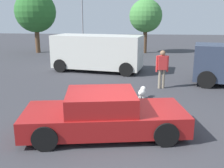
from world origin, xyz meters
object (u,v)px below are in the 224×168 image
at_px(dog, 142,92).
at_px(light_post_mid, 82,8).
at_px(sedan_foreground, 104,114).
at_px(pedestrian, 162,66).
at_px(van_white, 98,52).

distance_m(dog, light_post_mid, 19.63).
relative_size(sedan_foreground, pedestrian, 2.69).
height_order(sedan_foreground, light_post_mid, light_post_mid).
xyz_separation_m(sedan_foreground, van_white, (-1.46, 8.44, 0.57)).
height_order(dog, light_post_mid, light_post_mid).
height_order(pedestrian, light_post_mid, light_post_mid).
xyz_separation_m(dog, pedestrian, (0.88, 1.66, 0.74)).
bearing_deg(pedestrian, dog, -36.88).
xyz_separation_m(sedan_foreground, pedestrian, (1.97, 4.89, 0.46)).
bearing_deg(van_white, sedan_foreground, -69.98).
relative_size(sedan_foreground, light_post_mid, 0.81).
bearing_deg(van_white, dog, -53.68).
xyz_separation_m(dog, light_post_mid, (-6.19, 18.27, 3.64)).
height_order(van_white, light_post_mid, light_post_mid).
xyz_separation_m(sedan_foreground, dog, (1.09, 3.23, -0.27)).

